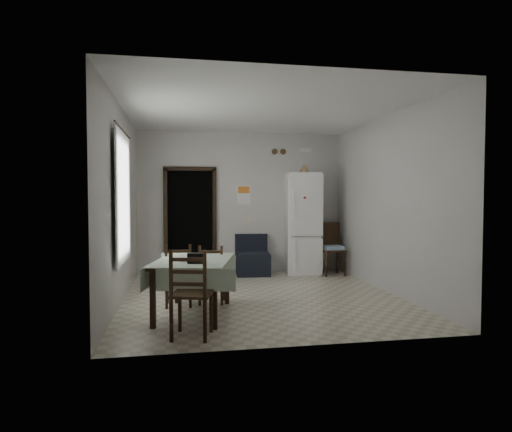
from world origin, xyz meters
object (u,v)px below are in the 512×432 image
object	(u,v)px
navy_seat	(253,255)
dining_chair_near_head	(192,293)
fridge	(302,223)
dining_chair_far_left	(179,275)
dining_table	(194,287)
dining_chair_far_right	(212,274)
corner_chair	(332,249)

from	to	relation	value
navy_seat	dining_chair_near_head	size ratio (longest dim) A/B	0.81
fridge	dining_chair_far_left	world-z (taller)	fridge
navy_seat	fridge	bearing A→B (deg)	4.42
dining_table	dining_chair_far_right	distance (m)	0.67
fridge	dining_chair_far_right	size ratio (longest dim) A/B	2.38
fridge	navy_seat	xyz separation A→B (m)	(-1.03, 0.00, -0.63)
dining_chair_near_head	fridge	bearing A→B (deg)	-108.21
dining_chair_far_left	dining_chair_near_head	bearing A→B (deg)	96.53
dining_chair_far_left	dining_chair_near_head	distance (m)	1.45
dining_chair_near_head	dining_table	bearing A→B (deg)	-78.89
fridge	navy_seat	size ratio (longest dim) A/B	2.55
dining_chair_far_left	corner_chair	bearing A→B (deg)	-146.58
corner_chair	dining_chair_far_left	xyz separation A→B (m)	(-3.03, -1.97, -0.08)
dining_table	fridge	bearing A→B (deg)	63.40
fridge	dining_table	bearing A→B (deg)	-121.91
fridge	corner_chair	xyz separation A→B (m)	(0.54, -0.28, -0.50)
dining_chair_far_right	dining_chair_near_head	xyz separation A→B (m)	(-0.33, -1.52, 0.07)
dining_table	corner_chair	bearing A→B (deg)	54.31
navy_seat	dining_chair_near_head	world-z (taller)	dining_chair_near_head
dining_chair_far_right	corner_chair	bearing A→B (deg)	-133.02
fridge	dining_chair_far_left	bearing A→B (deg)	-130.33
dining_chair_near_head	dining_chair_far_right	bearing A→B (deg)	-88.14
navy_seat	corner_chair	size ratio (longest dim) A/B	0.77
navy_seat	dining_chair_far_left	size ratio (longest dim) A/B	0.90
navy_seat	dining_chair_far_left	bearing A→B (deg)	-118.70
corner_chair	dining_chair_far_left	size ratio (longest dim) A/B	1.17
navy_seat	dining_chair_near_head	distance (m)	3.91
navy_seat	dining_table	distance (m)	3.04
fridge	corner_chair	world-z (taller)	fridge
corner_chair	dining_chair_far_left	distance (m)	3.62
dining_table	dining_chair_far_right	world-z (taller)	dining_chair_far_right
dining_chair_far_right	dining_chair_near_head	world-z (taller)	dining_chair_near_head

